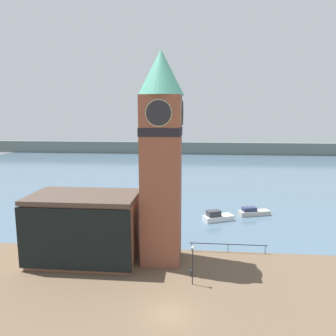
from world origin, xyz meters
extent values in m
plane|color=brown|center=(0.00, 0.00, 0.00)|extent=(160.00, 160.00, 0.00)
cube|color=slate|center=(0.00, 73.47, 0.00)|extent=(160.00, 120.00, 0.00)
cube|color=slate|center=(0.00, 113.47, 2.50)|extent=(180.00, 3.00, 5.00)
cube|color=#232328|center=(6.13, 13.22, 1.05)|extent=(9.57, 0.08, 0.08)
cylinder|color=#232328|center=(1.64, 13.22, 0.53)|extent=(0.07, 0.07, 1.05)
cylinder|color=#232328|center=(6.13, 13.22, 0.53)|extent=(0.07, 0.07, 1.05)
cylinder|color=#232328|center=(10.62, 13.22, 0.53)|extent=(0.07, 0.07, 1.05)
cube|color=brown|center=(-1.83, 10.43, 9.46)|extent=(4.35, 4.35, 18.93)
cube|color=black|center=(-1.83, 10.43, 15.03)|extent=(4.47, 4.47, 0.90)
cylinder|color=tan|center=(-1.83, 8.19, 17.03)|extent=(2.85, 0.12, 2.85)
cylinder|color=#232328|center=(-1.83, 8.11, 17.03)|extent=(2.60, 0.12, 2.60)
cylinder|color=tan|center=(0.40, 10.43, 17.03)|extent=(0.12, 2.85, 2.85)
cylinder|color=#232328|center=(0.49, 10.43, 17.03)|extent=(0.12, 2.60, 2.60)
cone|color=#51A88E|center=(-1.83, 10.43, 21.32)|extent=(5.00, 5.00, 4.79)
cube|color=#935B42|center=(-10.70, 9.73, 3.68)|extent=(11.84, 6.89, 7.36)
cube|color=#4C3D33|center=(-10.70, 9.73, 7.61)|extent=(12.24, 7.29, 0.50)
cube|color=black|center=(-10.70, 6.13, 3.83)|extent=(12.34, 0.30, 6.77)
cube|color=silver|center=(5.63, 25.43, 0.42)|extent=(5.14, 3.74, 0.85)
cube|color=#38383D|center=(4.85, 25.08, 1.30)|extent=(2.47, 2.11, 0.91)
cube|color=#B7B2A8|center=(11.88, 28.90, 0.39)|extent=(5.48, 3.12, 0.77)
cube|color=navy|center=(10.98, 28.64, 1.10)|extent=(2.54, 1.81, 0.65)
cylinder|color=#2D2D33|center=(1.73, 6.78, 0.31)|extent=(0.35, 0.35, 0.63)
sphere|color=#2D2D33|center=(1.73, 6.78, 0.63)|extent=(0.37, 0.37, 0.37)
cylinder|color=black|center=(1.89, 5.08, 1.91)|extent=(0.10, 0.10, 3.81)
sphere|color=silver|center=(1.89, 5.08, 3.91)|extent=(0.32, 0.32, 0.32)
camera|label=1|loc=(2.29, -25.55, 16.96)|focal=35.00mm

